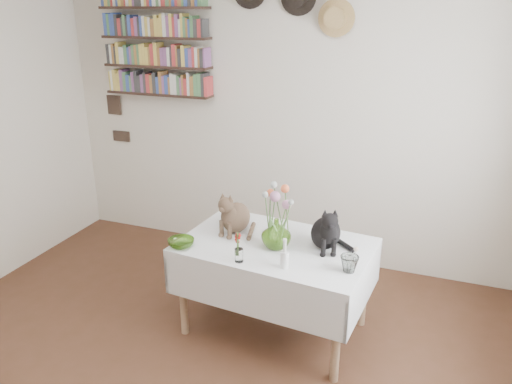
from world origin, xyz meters
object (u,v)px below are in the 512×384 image
at_px(bookshelf_unit, 156,42).
at_px(flower_vase, 276,233).
at_px(tabby_cat, 236,210).
at_px(black_cat, 326,225).
at_px(dining_table, 275,266).

bearing_deg(bookshelf_unit, flower_vase, -36.73).
bearing_deg(tabby_cat, bookshelf_unit, 151.82).
distance_m(tabby_cat, flower_vase, 0.38).
height_order(tabby_cat, flower_vase, tabby_cat).
xyz_separation_m(tabby_cat, black_cat, (0.64, -0.02, -0.00)).
bearing_deg(flower_vase, bookshelf_unit, 143.27).
xyz_separation_m(dining_table, bookshelf_unit, (-1.46, 1.06, 1.34)).
relative_size(dining_table, flower_vase, 6.48).
distance_m(tabby_cat, bookshelf_unit, 1.81).
relative_size(black_cat, flower_vase, 1.55).
bearing_deg(tabby_cat, black_cat, 9.98).
xyz_separation_m(dining_table, black_cat, (0.31, 0.08, 0.32)).
distance_m(dining_table, tabby_cat, 0.47).
distance_m(tabby_cat, black_cat, 0.64).
height_order(dining_table, black_cat, black_cat).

